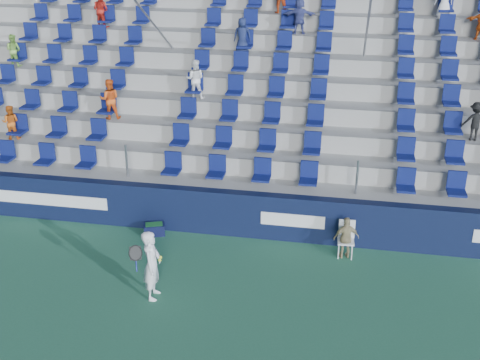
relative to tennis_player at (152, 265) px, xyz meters
The scene contains 7 objects.
ground 1.44m from the tennis_player, ahead, with size 70.00×70.00×0.00m, color #2E6C4E.
sponsor_wall 3.31m from the tennis_player, 68.81° to the left, with size 24.00×0.32×1.20m.
grandstand 8.37m from the tennis_player, 81.74° to the left, with size 24.00×8.17×6.63m.
tennis_player is the anchor object (origin of this frame).
line_judge_chair 4.79m from the tennis_player, 32.56° to the left, with size 0.41×0.42×0.90m.
line_judge 4.72m from the tennis_player, 31.10° to the left, with size 0.62×0.26×1.06m, color tan.
ball_bin 2.89m from the tennis_player, 107.77° to the left, with size 0.62×0.51×0.30m.
Camera 1 is at (2.66, -10.34, 7.56)m, focal length 45.00 mm.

